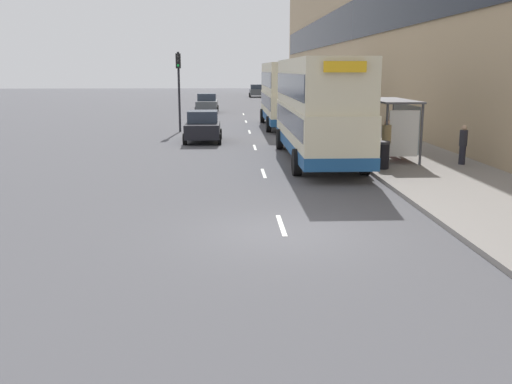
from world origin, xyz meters
name	(u,v)px	position (x,y,z in m)	size (l,w,h in m)	color
ground_plane	(284,233)	(0.00, 0.00, 0.00)	(220.00, 220.00, 0.00)	#515156
pavement	(315,112)	(6.50, 38.50, 0.07)	(5.00, 93.00, 0.14)	gray
terrace_facade	(362,13)	(10.49, 38.50, 8.72)	(3.10, 93.00, 17.45)	tan
lane_mark_0	(281,225)	(0.00, 0.68, 0.01)	(0.12, 2.00, 0.01)	silver
lane_mark_1	(264,173)	(0.00, 8.06, 0.01)	(0.12, 2.00, 0.01)	silver
lane_mark_2	(255,147)	(0.00, 15.44, 0.01)	(0.12, 2.00, 0.01)	silver
lane_mark_3	(249,132)	(0.00, 22.82, 0.01)	(0.12, 2.00, 0.01)	silver
lane_mark_4	(246,122)	(0.00, 30.20, 0.01)	(0.12, 2.00, 0.01)	silver
lane_mark_5	(243,114)	(0.00, 37.58, 0.01)	(0.12, 2.00, 0.01)	silver
bus_shelter	(397,118)	(5.77, 10.62, 1.88)	(1.60, 4.20, 2.48)	#4C4C51
double_decker_bus_near	(318,108)	(2.48, 11.01, 2.29)	(2.85, 11.06, 4.30)	beige
double_decker_bus_ahead	(284,93)	(2.48, 25.92, 2.28)	(2.85, 10.40, 4.30)	beige
car_0	(203,126)	(-2.71, 18.01, 0.83)	(2.02, 3.82, 1.67)	black
car_1	(256,91)	(2.72, 70.10, 0.88)	(2.09, 3.82, 1.79)	#4C5156
car_2	(207,103)	(-3.30, 40.00, 0.85)	(2.09, 4.29, 1.72)	#4C5156
pedestrian_at_shelter	(388,131)	(6.31, 13.82, 0.96)	(0.32, 0.32, 1.60)	#23232D
pedestrian_1	(463,144)	(8.02, 9.00, 0.94)	(0.31, 0.31, 1.57)	#23232D
pedestrian_2	(386,141)	(4.92, 9.04, 1.07)	(0.36, 0.36, 1.82)	#23232D
pedestrian_3	(365,131)	(5.18, 13.76, 0.99)	(0.33, 0.33, 1.67)	#23232D
litter_bin	(382,155)	(4.55, 8.14, 0.67)	(0.55, 0.55, 1.05)	black
traffic_light_far_kerb	(179,79)	(-4.40, 23.22, 3.32)	(0.30, 0.32, 4.94)	black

